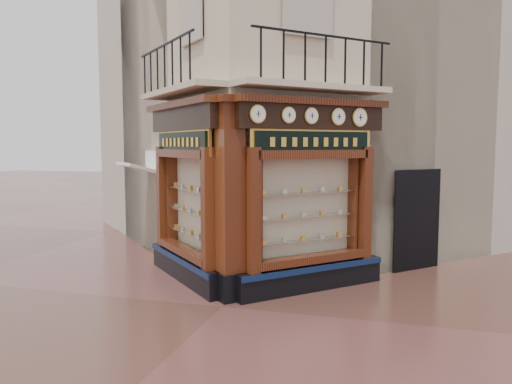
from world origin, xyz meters
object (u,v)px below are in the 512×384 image
(clock_e, at_px, (360,117))
(clock_b, at_px, (289,115))
(clock_c, at_px, (311,116))
(awning, at_px, (140,257))
(signboard_left, at_px, (182,142))
(signboard_right, at_px, (314,142))
(clock_d, at_px, (338,117))
(corner_pilaster, at_px, (230,201))
(clock_a, at_px, (258,114))

(clock_e, bearing_deg, clock_b, -180.00)
(clock_b, distance_m, clock_c, 0.54)
(clock_c, bearing_deg, awning, 112.89)
(clock_e, height_order, signboard_left, clock_e)
(clock_c, bearing_deg, signboard_right, 36.62)
(clock_b, bearing_deg, clock_e, 0.00)
(clock_d, distance_m, awning, 6.75)
(corner_pilaster, height_order, clock_d, corner_pilaster)
(corner_pilaster, relative_size, awning, 2.77)
(clock_a, relative_size, clock_e, 0.88)
(clock_b, distance_m, signboard_left, 2.63)
(signboard_left, xyz_separation_m, signboard_right, (2.92, -0.00, 0.00))
(clock_a, relative_size, clock_d, 0.98)
(clock_a, distance_m, awning, 6.22)
(corner_pilaster, xyz_separation_m, awning, (-3.57, 2.86, -1.95))
(clock_c, bearing_deg, clock_b, 180.00)
(clock_c, relative_size, clock_e, 0.84)
(clock_d, height_order, signboard_right, clock_d)
(signboard_right, bearing_deg, corner_pilaster, 169.75)
(signboard_right, bearing_deg, clock_e, -5.74)
(corner_pilaster, xyz_separation_m, clock_d, (1.91, 1.31, 1.67))
(clock_c, bearing_deg, signboard_left, 131.38)
(clock_c, height_order, signboard_right, clock_c)
(clock_e, xyz_separation_m, signboard_right, (-0.86, -0.70, -0.52))
(signboard_right, bearing_deg, clock_b, -170.85)
(signboard_right, bearing_deg, clock_c, -143.38)
(clock_e, bearing_deg, awning, 123.93)
(clock_a, xyz_separation_m, clock_c, (0.87, 0.87, -0.00))
(clock_e, relative_size, signboard_left, 0.18)
(clock_e, bearing_deg, clock_d, 180.00)
(clock_a, distance_m, clock_b, 0.69)
(signboard_left, bearing_deg, clock_b, -147.63)
(clock_c, bearing_deg, clock_a, 180.00)
(clock_e, xyz_separation_m, awning, (-5.89, 1.15, -3.62))
(awning, bearing_deg, clock_b, -162.56)
(clock_d, relative_size, signboard_right, 0.17)
(clock_a, xyz_separation_m, clock_b, (0.49, 0.49, -0.00))
(corner_pilaster, height_order, signboard_right, corner_pilaster)
(corner_pilaster, xyz_separation_m, clock_e, (2.32, 1.71, 1.67))
(clock_e, xyz_separation_m, signboard_left, (-3.78, -0.70, -0.52))
(clock_b, height_order, clock_d, clock_d)
(clock_a, bearing_deg, signboard_left, 107.63)
(corner_pilaster, height_order, awning, corner_pilaster)
(clock_c, bearing_deg, clock_e, 0.00)
(corner_pilaster, relative_size, clock_d, 11.14)
(clock_c, bearing_deg, clock_d, 0.00)
(clock_d, xyz_separation_m, clock_e, (0.40, 0.40, 0.00))
(corner_pilaster, height_order, clock_c, corner_pilaster)
(clock_b, distance_m, clock_d, 1.21)
(corner_pilaster, distance_m, clock_b, 2.03)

